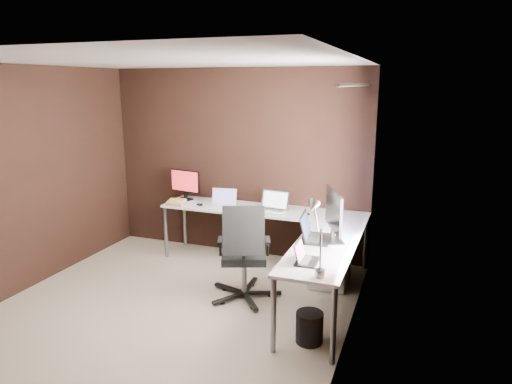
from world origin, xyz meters
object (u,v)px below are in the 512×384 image
office_chair (244,271)px  monitor_right (334,213)px  laptop_white (223,202)px  desk_lamp (315,227)px  wastebasket (309,327)px  laptop_black_big (312,234)px  laptop_black_small (304,257)px  book_stack (177,202)px  laptop_silver (273,207)px  monitor_left (185,183)px  drawer_pedestal (330,260)px

office_chair → monitor_right: bearing=-12.8°
laptop_white → desk_lamp: 2.38m
laptop_white → wastebasket: size_ratio=1.25×
laptop_black_big → laptop_black_small: (0.08, -0.63, -0.02)m
monitor_right → laptop_white: (-1.60, 0.87, -0.25)m
book_stack → desk_lamp: (2.21, -1.57, 0.37)m
monitor_right → office_chair: 1.17m
laptop_white → laptop_black_big: 1.65m
laptop_black_small → wastebasket: laptop_black_small is taller
laptop_black_small → office_chair: size_ratio=0.26×
laptop_silver → book_stack: (-1.29, -0.16, -0.02)m
laptop_white → laptop_black_big: size_ratio=0.83×
desk_lamp → office_chair: bearing=152.9°
monitor_left → wastebasket: 2.92m
laptop_silver → wastebasket: bearing=-55.0°
laptop_black_small → office_chair: bearing=55.1°
monitor_left → office_chair: monitor_left is taller
book_stack → monitor_right: bearing=-17.9°
drawer_pedestal → wastebasket: (0.07, -1.30, -0.16)m
monitor_left → laptop_black_big: size_ratio=1.08×
monitor_right → laptop_silver: (-0.92, 0.87, -0.24)m
desk_lamp → laptop_white: bearing=144.0°
laptop_black_small → desk_lamp: size_ratio=0.44×
book_stack → office_chair: bearing=-33.2°
laptop_white → laptop_black_big: bearing=-41.3°
monitor_right → laptop_black_big: size_ratio=1.38×
laptop_white → book_stack: 0.62m
monitor_right → book_stack: (-2.21, 0.71, -0.26)m
desk_lamp → office_chair: size_ratio=0.59×
laptop_white → laptop_silver: (0.68, 0.01, 0.00)m
laptop_silver → wastebasket: (0.87, -1.61, -0.64)m
laptop_white → laptop_silver: size_ratio=0.91×
laptop_black_big → laptop_black_small: laptop_black_big is taller
monitor_right → office_chair: (-0.92, -0.13, -0.71)m
wastebasket → laptop_white: bearing=134.2°
monitor_left → book_stack: monitor_left is taller
laptop_silver → desk_lamp: size_ratio=0.62×
monitor_right → laptop_black_small: (-0.13, -0.64, -0.25)m
laptop_white → monitor_left: bearing=158.4°
monitor_left → book_stack: 0.36m
monitor_right → desk_lamp: desk_lamp is taller
monitor_left → desk_lamp: (2.24, -1.87, 0.17)m
monitor_right → desk_lamp: (-0.00, -0.85, 0.11)m
laptop_black_big → book_stack: size_ratio=1.79×
drawer_pedestal → laptop_silver: laptop_silver is taller
monitor_left → laptop_silver: bearing=4.2°
book_stack → desk_lamp: 2.73m
laptop_silver → desk_lamp: 1.99m
monitor_right → laptop_white: size_ratio=1.66×
office_chair → laptop_white: bearing=103.5°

